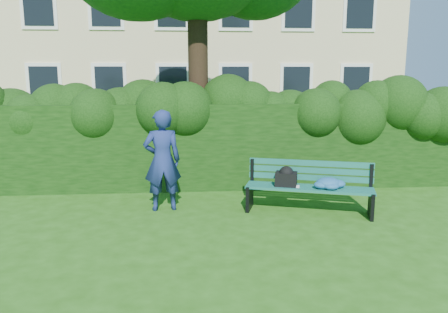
{
  "coord_description": "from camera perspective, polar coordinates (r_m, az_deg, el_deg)",
  "views": [
    {
      "loc": [
        -0.62,
        -7.07,
        2.42
      ],
      "look_at": [
        0.0,
        0.6,
        0.95
      ],
      "focal_mm": 35.0,
      "sensor_mm": 36.0,
      "label": 1
    }
  ],
  "objects": [
    {
      "name": "man_reading",
      "position": [
        7.79,
        -8.06,
        -0.52
      ],
      "size": [
        0.72,
        0.53,
        1.8
      ],
      "primitive_type": "imported",
      "rotation": [
        0.0,
        0.0,
        3.3
      ],
      "color": "navy",
      "rests_on": "ground"
    },
    {
      "name": "hedge",
      "position": [
        9.41,
        -0.78,
        1.52
      ],
      "size": [
        10.0,
        1.0,
        1.8
      ],
      "color": "black",
      "rests_on": "ground"
    },
    {
      "name": "park_bench",
      "position": [
        7.8,
        11.14,
        -3.61
      ],
      "size": [
        2.25,
        1.19,
        0.89
      ],
      "rotation": [
        0.0,
        0.0,
        -0.31
      ],
      "color": "#105149",
      "rests_on": "ground"
    },
    {
      "name": "ground",
      "position": [
        7.5,
        0.37,
        -8.02
      ],
      "size": [
        80.0,
        80.0,
        0.0
      ],
      "primitive_type": "plane",
      "color": "#245511",
      "rests_on": "ground"
    }
  ]
}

